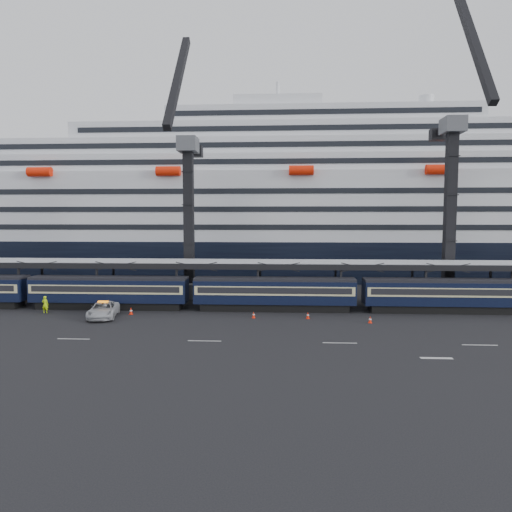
{
  "coord_description": "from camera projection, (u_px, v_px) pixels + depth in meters",
  "views": [
    {
      "loc": [
        -7.17,
        -43.64,
        10.89
      ],
      "look_at": [
        -10.17,
        10.0,
        6.5
      ],
      "focal_mm": 32.0,
      "sensor_mm": 36.0,
      "label": 1
    }
  ],
  "objects": [
    {
      "name": "ground",
      "position": [
        355.0,
        332.0,
        43.91
      ],
      "size": [
        260.0,
        260.0,
        0.0
      ],
      "primitive_type": "plane",
      "color": "black",
      "rests_on": "ground"
    },
    {
      "name": "lane_markings",
      "position": [
        464.0,
        349.0,
        38.25
      ],
      "size": [
        111.0,
        4.27,
        0.02
      ],
      "color": "beige",
      "rests_on": "ground"
    },
    {
      "name": "train",
      "position": [
        303.0,
        292.0,
        53.94
      ],
      "size": [
        133.05,
        3.0,
        4.05
      ],
      "color": "black",
      "rests_on": "ground"
    },
    {
      "name": "canopy",
      "position": [
        338.0,
        264.0,
        57.42
      ],
      "size": [
        130.0,
        6.25,
        5.53
      ],
      "color": "#A2A5AA",
      "rests_on": "ground"
    },
    {
      "name": "cruise_ship",
      "position": [
        313.0,
        211.0,
        88.73
      ],
      "size": [
        214.09,
        28.84,
        34.0
      ],
      "color": "black",
      "rests_on": "ground"
    },
    {
      "name": "crane_dark_near",
      "position": [
        188.0,
        211.0,
        62.56
      ],
      "size": [
        4.5,
        17.75,
        35.08
      ],
      "color": "#494B50",
      "rests_on": "ground"
    },
    {
      "name": "crane_dark_mid",
      "position": [
        452.0,
        200.0,
        59.49
      ],
      "size": [
        4.5,
        18.24,
        39.64
      ],
      "color": "#494B50",
      "rests_on": "ground"
    },
    {
      "name": "pickup_truck",
      "position": [
        103.0,
        310.0,
        50.34
      ],
      "size": [
        3.98,
        6.55,
        1.7
      ],
      "primitive_type": "imported",
      "rotation": [
        0.0,
        0.0,
        0.2
      ],
      "color": "#ADAFB5",
      "rests_on": "ground"
    },
    {
      "name": "worker",
      "position": [
        45.0,
        305.0,
        52.66
      ],
      "size": [
        0.75,
        0.51,
        2.01
      ],
      "primitive_type": "imported",
      "rotation": [
        0.0,
        0.0,
        3.11
      ],
      "color": "#C3F50C",
      "rests_on": "ground"
    },
    {
      "name": "traffic_cone_b",
      "position": [
        131.0,
        311.0,
        52.02
      ],
      "size": [
        0.42,
        0.42,
        0.84
      ],
      "color": "#FF2308",
      "rests_on": "ground"
    },
    {
      "name": "traffic_cone_c",
      "position": [
        308.0,
        315.0,
        49.83
      ],
      "size": [
        0.37,
        0.37,
        0.75
      ],
      "color": "#FF2308",
      "rests_on": "ground"
    },
    {
      "name": "traffic_cone_d",
      "position": [
        254.0,
        315.0,
        50.16
      ],
      "size": [
        0.36,
        0.36,
        0.73
      ],
      "color": "#FF2308",
      "rests_on": "ground"
    },
    {
      "name": "traffic_cone_e",
      "position": [
        370.0,
        319.0,
        47.75
      ],
      "size": [
        0.37,
        0.37,
        0.75
      ],
      "color": "#FF2308",
      "rests_on": "ground"
    }
  ]
}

